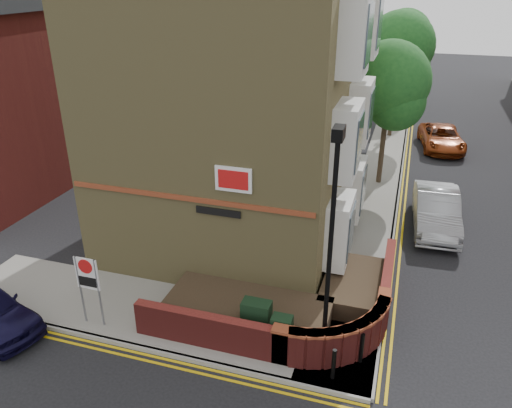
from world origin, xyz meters
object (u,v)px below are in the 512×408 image
Objects in this scene: lamppost at (330,250)px; silver_car_near at (436,210)px; utility_cabinet_large at (256,320)px; zone_sign at (88,279)px.

lamppost reaches higher than silver_car_near.
lamppost reaches higher than utility_cabinet_large.
utility_cabinet_large is at bearing 9.69° from zone_sign.
zone_sign is 0.47× the size of silver_car_near.
zone_sign is at bearing -138.02° from silver_car_near.
zone_sign is at bearing -173.93° from lamppost.
silver_car_near reaches higher than utility_cabinet_large.
zone_sign is (-6.60, -0.70, -1.70)m from lamppost.
silver_car_near is (4.84, 8.71, 0.05)m from utility_cabinet_large.
lamppost is at bearing -3.01° from utility_cabinet_large.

